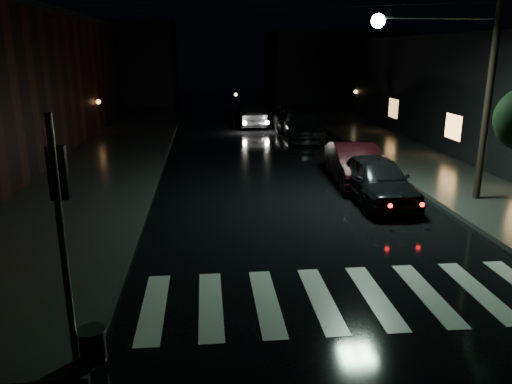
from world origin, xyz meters
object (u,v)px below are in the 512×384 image
object	(u,v)px
parked_car_b	(355,163)
parked_car_c	(302,126)
oncoming_car	(250,115)
parked_car_d	(292,118)
parked_car_a	(377,179)

from	to	relation	value
parked_car_b	parked_car_c	distance (m)	10.31
parked_car_b	oncoming_car	xyz separation A→B (m)	(-2.86, 15.74, 0.00)
parked_car_c	parked_car_d	world-z (taller)	parked_car_c
parked_car_c	parked_car_d	bearing A→B (deg)	94.25
parked_car_b	parked_car_c	xyz separation A→B (m)	(-0.15, 10.31, -0.00)
parked_car_b	parked_car_d	size ratio (longest dim) A/B	0.85
parked_car_c	oncoming_car	world-z (taller)	oncoming_car
oncoming_car	parked_car_d	bearing A→B (deg)	145.21
parked_car_b	parked_car_c	bearing A→B (deg)	94.57
parked_car_b	parked_car_d	bearing A→B (deg)	94.35
parked_car_a	parked_car_d	bearing A→B (deg)	89.58
parked_car_a	oncoming_car	xyz separation A→B (m)	(-2.89, 18.36, -0.01)
parked_car_a	oncoming_car	bearing A→B (deg)	97.91
parked_car_a	parked_car_c	xyz separation A→B (m)	(-0.18, 12.93, -0.01)
oncoming_car	parked_car_b	bearing A→B (deg)	96.95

